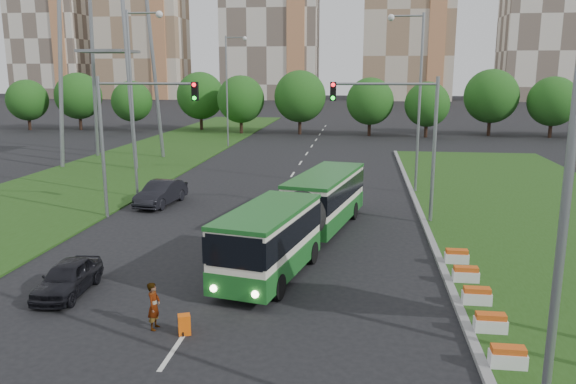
# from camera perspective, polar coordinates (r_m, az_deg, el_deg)

# --- Properties ---
(ground) EXTENTS (360.00, 360.00, 0.00)m
(ground) POSITION_cam_1_polar(r_m,az_deg,el_deg) (22.54, 0.67, -9.33)
(ground) COLOR black
(ground) RESTS_ON ground
(grass_median) EXTENTS (14.00, 60.00, 0.15)m
(grass_median) POSITION_cam_1_polar(r_m,az_deg,el_deg) (31.78, 26.58, -4.08)
(grass_median) COLOR #224614
(grass_median) RESTS_ON ground
(median_kerb) EXTENTS (0.30, 60.00, 0.18)m
(median_kerb) POSITION_cam_1_polar(r_m,az_deg,el_deg) (30.18, 14.01, -3.91)
(median_kerb) COLOR gray
(median_kerb) RESTS_ON ground
(left_verge) EXTENTS (12.00, 110.00, 0.10)m
(left_verge) POSITION_cam_1_polar(r_m,az_deg,el_deg) (50.85, -16.43, 2.37)
(left_verge) COLOR #224614
(left_verge) RESTS_ON ground
(lane_markings) EXTENTS (0.20, 100.00, 0.01)m
(lane_markings) POSITION_cam_1_polar(r_m,az_deg,el_deg) (42.01, -0.19, 0.82)
(lane_markings) COLOR silver
(lane_markings) RESTS_ON ground
(flower_planters) EXTENTS (1.10, 11.50, 0.60)m
(flower_planters) POSITION_cam_1_polar(r_m,az_deg,el_deg) (20.37, 19.22, -11.08)
(flower_planters) COLOR white
(flower_planters) RESTS_ON grass_median
(traffic_mast_median) EXTENTS (5.76, 0.32, 8.00)m
(traffic_mast_median) POSITION_cam_1_polar(r_m,az_deg,el_deg) (31.06, 11.76, 6.54)
(traffic_mast_median) COLOR gray
(traffic_mast_median) RESTS_ON ground
(traffic_mast_left) EXTENTS (5.76, 0.32, 8.00)m
(traffic_mast_left) POSITION_cam_1_polar(r_m,az_deg,el_deg) (32.60, -15.90, 6.58)
(traffic_mast_left) COLOR gray
(traffic_mast_left) RESTS_ON ground
(street_lamps) EXTENTS (36.00, 60.00, 12.00)m
(street_lamps) POSITION_cam_1_polar(r_m,az_deg,el_deg) (31.39, -2.63, 8.02)
(street_lamps) COLOR gray
(street_lamps) RESTS_ON ground
(tree_line) EXTENTS (120.00, 8.00, 9.00)m
(tree_line) POSITION_cam_1_polar(r_m,az_deg,el_deg) (76.30, 13.24, 9.02)
(tree_line) COLOR #194B14
(tree_line) RESTS_ON ground
(apartment_tower_west) EXTENTS (26.00, 15.00, 48.00)m
(apartment_tower_west) POSITION_cam_1_polar(r_m,az_deg,el_deg) (184.34, -14.72, 16.67)
(apartment_tower_west) COLOR beige
(apartment_tower_west) RESTS_ON ground
(apartment_tower_cwest) EXTENTS (28.00, 15.00, 52.00)m
(apartment_tower_cwest) POSITION_cam_1_polar(r_m,az_deg,el_deg) (173.93, -1.80, 18.00)
(apartment_tower_cwest) COLOR beige
(apartment_tower_cwest) RESTS_ON ground
(apartment_tower_ceast) EXTENTS (25.00, 15.00, 50.00)m
(apartment_tower_ceast) POSITION_cam_1_polar(r_m,az_deg,el_deg) (172.11, 12.12, 17.48)
(apartment_tower_ceast) COLOR beige
(apartment_tower_ceast) RESTS_ON ground
(apartment_tower_east) EXTENTS (27.00, 15.00, 47.00)m
(apartment_tower_east) POSITION_cam_1_polar(r_m,az_deg,el_deg) (179.38, 25.45, 15.90)
(apartment_tower_east) COLOR beige
(apartment_tower_east) RESTS_ON ground
(midrise_west) EXTENTS (22.00, 14.00, 36.00)m
(midrise_west) POSITION_cam_1_polar(r_m,az_deg,el_deg) (196.91, -23.00, 14.06)
(midrise_west) COLOR beige
(midrise_west) RESTS_ON ground
(articulated_bus) EXTENTS (2.43, 15.58, 2.57)m
(articulated_bus) POSITION_cam_1_polar(r_m,az_deg,el_deg) (26.71, 1.26, -2.34)
(articulated_bus) COLOR white
(articulated_bus) RESTS_ON ground
(car_left_near) EXTENTS (1.70, 3.82, 1.28)m
(car_left_near) POSITION_cam_1_polar(r_m,az_deg,el_deg) (22.96, -21.47, -8.09)
(car_left_near) COLOR black
(car_left_near) RESTS_ON ground
(car_left_far) EXTENTS (2.17, 4.76, 1.51)m
(car_left_far) POSITION_cam_1_polar(r_m,az_deg,el_deg) (36.21, -12.78, -0.10)
(car_left_far) COLOR black
(car_left_far) RESTS_ON ground
(pedestrian) EXTENTS (0.40, 0.59, 1.59)m
(pedestrian) POSITION_cam_1_polar(r_m,az_deg,el_deg) (19.10, -13.46, -11.19)
(pedestrian) COLOR gray
(pedestrian) RESTS_ON ground
(shopping_trolley) EXTENTS (0.38, 0.41, 0.66)m
(shopping_trolley) POSITION_cam_1_polar(r_m,az_deg,el_deg) (18.72, -10.49, -13.11)
(shopping_trolley) COLOR #E9590C
(shopping_trolley) RESTS_ON ground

